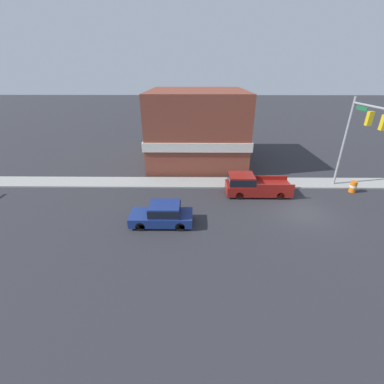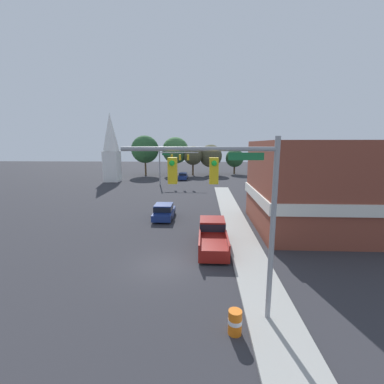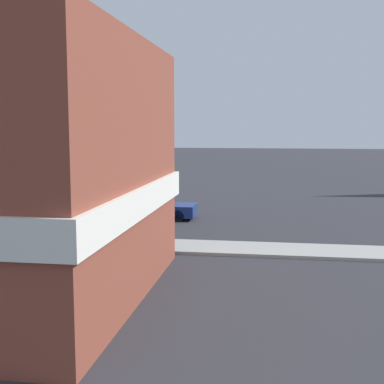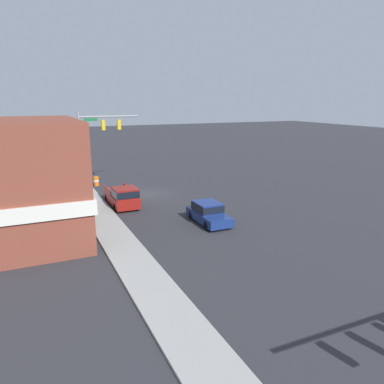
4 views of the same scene
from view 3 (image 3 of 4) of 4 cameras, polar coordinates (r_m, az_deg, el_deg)
The scene contains 1 object.
car_lead at distance 30.81m, azimuth -3.88°, elevation -1.33°, with size 1.91×4.36×1.58m.
Camera 3 is at (28.18, 17.33, 5.31)m, focal length 50.00 mm.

